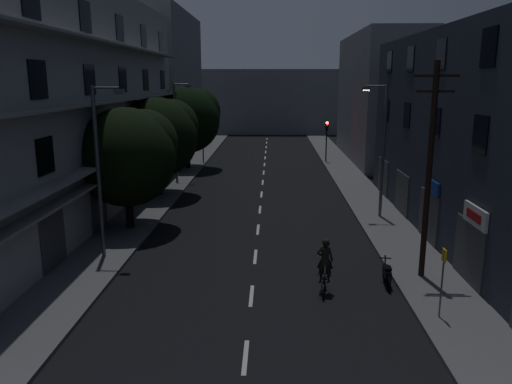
# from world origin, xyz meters

# --- Properties ---
(ground) EXTENTS (160.00, 160.00, 0.00)m
(ground) POSITION_xyz_m (0.00, 25.00, 0.00)
(ground) COLOR black
(ground) RESTS_ON ground
(sidewalk_left) EXTENTS (3.00, 90.00, 0.15)m
(sidewalk_left) POSITION_xyz_m (-7.50, 25.00, 0.07)
(sidewalk_left) COLOR #565659
(sidewalk_left) RESTS_ON ground
(sidewalk_right) EXTENTS (3.00, 90.00, 0.15)m
(sidewalk_right) POSITION_xyz_m (7.50, 25.00, 0.07)
(sidewalk_right) COLOR #565659
(sidewalk_right) RESTS_ON ground
(lane_markings) EXTENTS (0.15, 60.50, 0.01)m
(lane_markings) POSITION_xyz_m (0.00, 31.25, 0.01)
(lane_markings) COLOR beige
(lane_markings) RESTS_ON ground
(building_left) EXTENTS (7.00, 36.00, 14.00)m
(building_left) POSITION_xyz_m (-11.98, 18.00, 6.99)
(building_left) COLOR #9E9D99
(building_left) RESTS_ON ground
(building_right) EXTENTS (6.19, 28.00, 11.00)m
(building_right) POSITION_xyz_m (11.99, 14.00, 5.50)
(building_right) COLOR #2B2F3A
(building_right) RESTS_ON ground
(building_far_left) EXTENTS (6.00, 20.00, 16.00)m
(building_far_left) POSITION_xyz_m (-12.00, 48.00, 8.00)
(building_far_left) COLOR slate
(building_far_left) RESTS_ON ground
(building_far_right) EXTENTS (6.00, 20.00, 13.00)m
(building_far_right) POSITION_xyz_m (12.00, 42.00, 6.50)
(building_far_right) COLOR slate
(building_far_right) RESTS_ON ground
(building_far_end) EXTENTS (24.00, 8.00, 10.00)m
(building_far_end) POSITION_xyz_m (0.00, 70.00, 5.00)
(building_far_end) COLOR slate
(building_far_end) RESTS_ON ground
(tree_near) EXTENTS (5.52, 5.52, 6.81)m
(tree_near) POSITION_xyz_m (-7.26, 15.32, 4.41)
(tree_near) COLOR black
(tree_near) RESTS_ON sidewalk_left
(tree_mid) EXTENTS (5.74, 5.74, 7.06)m
(tree_mid) POSITION_xyz_m (-7.39, 23.62, 4.56)
(tree_mid) COLOR black
(tree_mid) RESTS_ON sidewalk_left
(tree_far) EXTENTS (6.20, 6.20, 7.67)m
(tree_far) POSITION_xyz_m (-7.20, 35.08, 4.95)
(tree_far) COLOR black
(tree_far) RESTS_ON sidewalk_left
(traffic_signal_far_right) EXTENTS (0.28, 0.37, 4.10)m
(traffic_signal_far_right) POSITION_xyz_m (6.32, 39.20, 3.10)
(traffic_signal_far_right) COLOR black
(traffic_signal_far_right) RESTS_ON sidewalk_right
(traffic_signal_far_left) EXTENTS (0.28, 0.37, 4.10)m
(traffic_signal_far_left) POSITION_xyz_m (-6.34, 38.82, 3.10)
(traffic_signal_far_left) COLOR black
(traffic_signal_far_left) RESTS_ON sidewalk_left
(street_lamp_left_near) EXTENTS (1.51, 0.25, 8.00)m
(street_lamp_left_near) POSITION_xyz_m (-7.15, 10.53, 4.60)
(street_lamp_left_near) COLOR #595D61
(street_lamp_left_near) RESTS_ON sidewalk_left
(street_lamp_right) EXTENTS (1.51, 0.25, 8.00)m
(street_lamp_right) POSITION_xyz_m (7.36, 18.15, 4.60)
(street_lamp_right) COLOR slate
(street_lamp_right) RESTS_ON sidewalk_right
(street_lamp_left_far) EXTENTS (1.51, 0.25, 8.00)m
(street_lamp_left_far) POSITION_xyz_m (-7.23, 29.71, 4.60)
(street_lamp_left_far) COLOR slate
(street_lamp_left_far) RESTS_ON sidewalk_left
(utility_pole) EXTENTS (1.80, 0.24, 9.00)m
(utility_pole) POSITION_xyz_m (7.25, 8.50, 4.87)
(utility_pole) COLOR black
(utility_pole) RESTS_ON sidewalk_right
(bus_stop_sign) EXTENTS (0.06, 0.35, 2.52)m
(bus_stop_sign) POSITION_xyz_m (6.78, 4.64, 1.89)
(bus_stop_sign) COLOR #595B60
(bus_stop_sign) RESTS_ON sidewalk_right
(motorcycle) EXTENTS (0.52, 1.79, 1.14)m
(motorcycle) POSITION_xyz_m (5.59, 7.73, 0.45)
(motorcycle) COLOR black
(motorcycle) RESTS_ON ground
(cyclist) EXTENTS (0.84, 1.86, 2.28)m
(cyclist) POSITION_xyz_m (2.92, 6.95, 0.77)
(cyclist) COLOR black
(cyclist) RESTS_ON ground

